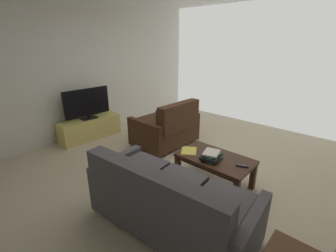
# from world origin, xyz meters

# --- Properties ---
(ground_plane) EXTENTS (5.44, 5.83, 0.01)m
(ground_plane) POSITION_xyz_m (0.00, 0.00, -0.00)
(ground_plane) COLOR beige
(wall_right) EXTENTS (0.12, 5.83, 2.81)m
(wall_right) POSITION_xyz_m (2.72, 0.00, 1.40)
(wall_right) COLOR silver
(wall_right) RESTS_ON ground
(sofa_main) EXTENTS (1.87, 0.97, 0.87)m
(sofa_main) POSITION_xyz_m (-0.58, 1.17, 0.37)
(sofa_main) COLOR black
(sofa_main) RESTS_ON ground
(loveseat_near) EXTENTS (0.92, 1.18, 0.91)m
(loveseat_near) POSITION_xyz_m (0.93, -0.48, 0.37)
(loveseat_near) COLOR black
(loveseat_near) RESTS_ON ground
(coffee_table) EXTENTS (1.02, 0.60, 0.43)m
(coffee_table) POSITION_xyz_m (-0.49, 0.07, 0.36)
(coffee_table) COLOR #3D2316
(coffee_table) RESTS_ON ground
(tv_stand) EXTENTS (0.43, 1.27, 0.44)m
(tv_stand) POSITION_xyz_m (2.38, 0.36, 0.22)
(tv_stand) COLOR #D8C666
(tv_stand) RESTS_ON ground
(flat_tv) EXTENTS (0.21, 0.98, 0.63)m
(flat_tv) POSITION_xyz_m (2.38, 0.36, 0.76)
(flat_tv) COLOR black
(flat_tv) RESTS_ON tv_stand
(book_stack) EXTENTS (0.30, 0.34, 0.11)m
(book_stack) POSITION_xyz_m (-0.47, 0.17, 0.48)
(book_stack) COLOR #337F51
(book_stack) RESTS_ON coffee_table
(tv_remote) EXTENTS (0.16, 0.11, 0.02)m
(tv_remote) POSITION_xyz_m (-0.88, 0.07, 0.44)
(tv_remote) COLOR black
(tv_remote) RESTS_ON coffee_table
(loose_magazine) EXTENTS (0.33, 0.35, 0.01)m
(loose_magazine) POSITION_xyz_m (-0.09, 0.17, 0.43)
(loose_magazine) COLOR #E0CC4C
(loose_magazine) RESTS_ON coffee_table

